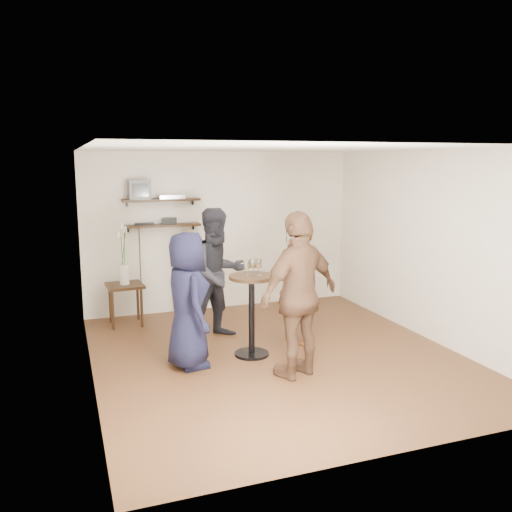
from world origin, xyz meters
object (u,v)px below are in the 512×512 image
Objects in this scene: radio at (169,221)px; person_plaid at (300,282)px; crt_monitor at (139,190)px; person_navy at (187,300)px; side_table at (125,291)px; person_dark at (218,274)px; dvd_deck at (171,197)px; person_brown at (299,295)px; drinks_table at (252,304)px.

radio is 2.48m from person_plaid.
person_navy is at bearing -84.89° from crt_monitor.
person_dark reaches higher than side_table.
radio is 0.13× the size of person_navy.
crt_monitor reaches higher than person_plaid.
dvd_deck is 0.64× the size of side_table.
side_table is (-0.81, -0.35, -1.37)m from dvd_deck.
radio is (-0.04, 0.00, -0.38)m from dvd_deck.
dvd_deck reaches higher than person_navy.
crt_monitor is 0.51× the size of side_table.
dvd_deck is 1.63m from side_table.
person_plaid is (1.40, -1.94, -0.68)m from radio.
person_brown is (0.85, -3.02, -0.94)m from dvd_deck.
person_dark reaches higher than drinks_table.
person_plaid is at bearing -36.44° from side_table.
person_plaid is (2.16, -1.59, 0.32)m from side_table.
crt_monitor is 1.97m from person_dark.
crt_monitor is 0.17× the size of person_brown.
dvd_deck is 2.56m from person_navy.
person_brown reaches higher than radio.
dvd_deck is at bearing 0.00° from radio.
person_brown is at bearing -69.58° from drinks_table.
person_brown reaches higher than side_table.
person_navy is (-0.64, -0.91, -0.09)m from person_dark.
side_table is 2.05m from person_navy.
person_navy is (-0.84, -0.09, 0.15)m from drinks_table.
drinks_table is 0.62× the size of person_plaid.
side_table is (-0.76, -0.35, -0.99)m from radio.
drinks_table is at bearing -90.00° from person_dark.
person_dark is at bearing -76.00° from dvd_deck.
person_dark is 1.69m from person_brown.
side_table is at bearing 123.62° from person_dark.
person_plaid reaches higher than person_navy.
person_dark is (1.16, -1.05, 0.39)m from side_table.
person_plaid is (1.35, -1.94, -1.06)m from dvd_deck.
crt_monitor is at bearing 180.00° from radio.
person_dark is (0.35, -1.40, -0.99)m from dvd_deck.
dvd_deck is (0.50, 0.00, -0.12)m from crt_monitor.
drinks_table is 0.88m from person_dark.
drinks_table is at bearing -90.00° from person_plaid.
person_plaid is (0.80, 0.28, 0.17)m from drinks_table.
person_navy is at bearing -174.11° from drinks_table.
radio reaches higher than side_table.
side_table is at bearing -155.66° from radio.
side_table is 3.17m from person_brown.
person_brown reaches higher than person_plaid.
person_plaid is 1.02× the size of person_navy.
side_table is 0.60× the size of drinks_table.
dvd_deck is 0.24× the size of person_plaid.
drinks_table is (0.60, -2.22, -0.85)m from radio.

